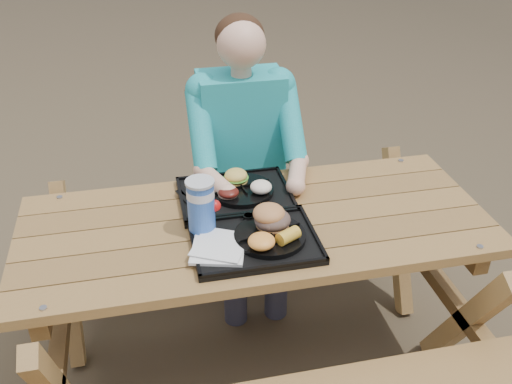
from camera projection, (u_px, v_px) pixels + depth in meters
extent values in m
plane|color=#999999|center=(256.00, 358.00, 2.58)|extent=(60.00, 60.00, 0.00)
cube|color=black|center=(255.00, 242.00, 2.06)|extent=(0.45, 0.35, 0.02)
cube|color=black|center=(235.00, 196.00, 2.32)|extent=(0.45, 0.35, 0.02)
cylinder|color=black|center=(270.00, 236.00, 2.05)|extent=(0.26, 0.26, 0.02)
cylinder|color=black|center=(242.00, 190.00, 2.33)|extent=(0.26, 0.26, 0.02)
cube|color=white|center=(218.00, 248.00, 1.99)|extent=(0.22, 0.22, 0.02)
cylinder|color=#174BB2|center=(201.00, 207.00, 2.05)|extent=(0.10, 0.10, 0.20)
cylinder|color=black|center=(249.00, 218.00, 2.15)|extent=(0.04, 0.04, 0.03)
cylinder|color=yellow|center=(265.00, 214.00, 2.17)|extent=(0.04, 0.04, 0.03)
ellipsoid|color=#FFA943|center=(262.00, 241.00, 1.97)|extent=(0.10, 0.10, 0.05)
cube|color=black|center=(193.00, 198.00, 2.28)|extent=(0.11, 0.17, 0.01)
ellipsoid|color=#571711|center=(229.00, 192.00, 2.26)|extent=(0.08, 0.08, 0.04)
ellipsoid|color=white|center=(261.00, 187.00, 2.28)|extent=(0.09, 0.09, 0.05)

